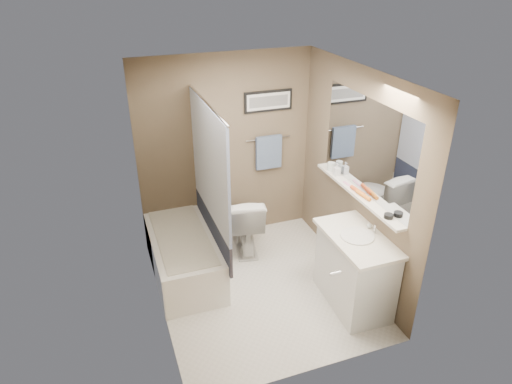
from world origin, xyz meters
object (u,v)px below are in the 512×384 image
object	(u,v)px
vanity	(355,272)
bathtub	(183,255)
hair_brush_back	(358,191)
glass_jar	(331,166)
soap_bottle	(337,169)
hair_brush_front	(363,195)
candle_bowl_near	(389,216)
toilet	(245,222)

from	to	relation	value
vanity	bathtub	bearing A→B (deg)	147.32
bathtub	hair_brush_back	distance (m)	2.13
glass_jar	soap_bottle	world-z (taller)	soap_bottle
bathtub	hair_brush_front	size ratio (longest dim) A/B	6.82
bathtub	hair_brush_back	bearing A→B (deg)	-21.92
candle_bowl_near	glass_jar	world-z (taller)	glass_jar
glass_jar	bathtub	bearing A→B (deg)	175.66
toilet	vanity	size ratio (longest dim) A/B	0.86
vanity	hair_brush_back	world-z (taller)	hair_brush_back
hair_brush_front	vanity	bearing A→B (deg)	-123.78
bathtub	soap_bottle	world-z (taller)	soap_bottle
hair_brush_front	hair_brush_back	size ratio (longest dim) A/B	1.00
hair_brush_back	bathtub	bearing A→B (deg)	157.57
bathtub	hair_brush_front	world-z (taller)	hair_brush_front
candle_bowl_near	hair_brush_back	size ratio (longest dim) A/B	0.41
toilet	vanity	distance (m)	1.57
hair_brush_front	toilet	bearing A→B (deg)	130.74
bathtub	glass_jar	world-z (taller)	glass_jar
hair_brush_back	glass_jar	distance (m)	0.60
glass_jar	hair_brush_back	bearing A→B (deg)	-90.00
toilet	hair_brush_back	world-z (taller)	hair_brush_back
soap_bottle	glass_jar	bearing A→B (deg)	90.00
bathtub	glass_jar	bearing A→B (deg)	-3.83
bathtub	toilet	distance (m)	0.89
glass_jar	toilet	bearing A→B (deg)	157.92
hair_brush_front	soap_bottle	size ratio (longest dim) A/B	1.54
bathtub	vanity	xyz separation A→B (m)	(1.60, -1.13, 0.15)
hair_brush_back	soap_bottle	bearing A→B (deg)	90.00
candle_bowl_near	hair_brush_front	bearing A→B (deg)	90.00
bathtub	soap_bottle	bearing A→B (deg)	-8.22
hair_brush_front	glass_jar	size ratio (longest dim) A/B	2.20
bathtub	candle_bowl_near	xyz separation A→B (m)	(1.79, -1.30, 0.89)
vanity	soap_bottle	xyz separation A→B (m)	(0.19, 0.85, 0.79)
vanity	soap_bottle	bearing A→B (deg)	80.21
glass_jar	soap_bottle	size ratio (longest dim) A/B	0.70
bathtub	soap_bottle	distance (m)	2.03
vanity	hair_brush_front	distance (m)	0.81
candle_bowl_near	hair_brush_front	size ratio (longest dim) A/B	0.41
toilet	hair_brush_back	distance (m)	1.56
soap_bottle	hair_brush_front	bearing A→B (deg)	-90.00
glass_jar	hair_brush_front	bearing A→B (deg)	-90.00
toilet	soap_bottle	size ratio (longest dim) A/B	5.43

